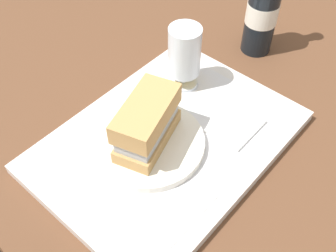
{
  "coord_description": "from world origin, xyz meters",
  "views": [
    {
      "loc": [
        -0.33,
        -0.29,
        0.55
      ],
      "look_at": [
        0.0,
        0.0,
        0.05
      ],
      "focal_mm": 43.02,
      "sensor_mm": 36.0,
      "label": 1
    }
  ],
  "objects_px": {
    "sandwich": "(148,121)",
    "beer_glass": "(184,55)",
    "beer_bottle": "(263,7)",
    "plate": "(148,143)"
  },
  "relations": [
    {
      "from": "plate",
      "to": "sandwich",
      "type": "height_order",
      "value": "sandwich"
    },
    {
      "from": "beer_bottle",
      "to": "beer_glass",
      "type": "bearing_deg",
      "value": 170.99
    },
    {
      "from": "plate",
      "to": "sandwich",
      "type": "xyz_separation_m",
      "value": [
        0.0,
        0.0,
        0.05
      ]
    },
    {
      "from": "beer_glass",
      "to": "sandwich",
      "type": "bearing_deg",
      "value": -160.94
    },
    {
      "from": "sandwich",
      "to": "beer_glass",
      "type": "distance_m",
      "value": 0.16
    },
    {
      "from": "plate",
      "to": "beer_bottle",
      "type": "xyz_separation_m",
      "value": [
        0.36,
        0.02,
        0.08
      ]
    },
    {
      "from": "sandwich",
      "to": "beer_bottle",
      "type": "relative_size",
      "value": 0.54
    },
    {
      "from": "sandwich",
      "to": "beer_bottle",
      "type": "bearing_deg",
      "value": -14.23
    },
    {
      "from": "sandwich",
      "to": "beer_glass",
      "type": "height_order",
      "value": "beer_glass"
    },
    {
      "from": "sandwich",
      "to": "plate",
      "type": "bearing_deg",
      "value": -180.0
    }
  ]
}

